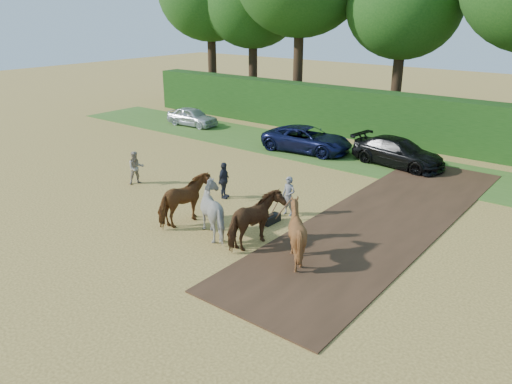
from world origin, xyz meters
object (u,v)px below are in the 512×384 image
object	(u,v)px
spectator_far	(224,180)
parked_cars	(432,159)
spectator_near	(136,168)
plough_team	(238,215)

from	to	relation	value
spectator_far	parked_cars	size ratio (longest dim) A/B	0.04
spectator_near	spectator_far	size ratio (longest dim) A/B	0.98
spectator_near	parked_cars	size ratio (longest dim) A/B	0.04
plough_team	spectator_near	bearing A→B (deg)	167.78
spectator_near	plough_team	world-z (taller)	plough_team
plough_team	parked_cars	world-z (taller)	plough_team
spectator_near	parked_cars	distance (m)	14.49
spectator_near	parked_cars	world-z (taller)	spectator_near
spectator_near	spectator_far	distance (m)	4.60
spectator_far	plough_team	world-z (taller)	plough_team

